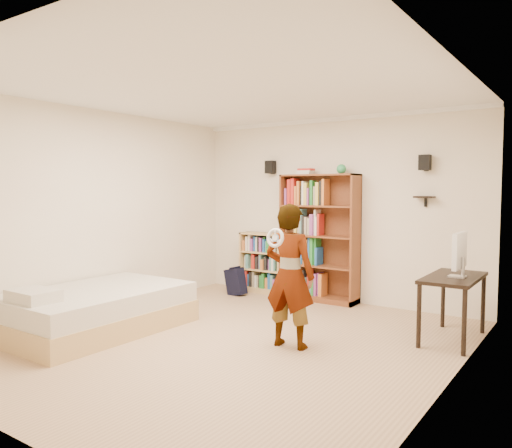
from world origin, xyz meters
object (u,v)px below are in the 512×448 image
Objects in this scene: computer_desk at (453,308)px; daybed at (96,304)px; tall_bookshelf at (319,238)px; person at (290,276)px; low_bookshelf at (263,263)px.

computer_desk is 0.50× the size of daybed.
tall_bookshelf reaches higher than person.
daybed is 2.35m from person.
daybed is (-1.41, -2.89, -0.63)m from tall_bookshelf.
tall_bookshelf is 1.24× the size of person.
tall_bookshelf reaches higher than low_bookshelf.
person reaches higher than daybed.
daybed is at bearing 14.18° from person.
low_bookshelf is 0.46× the size of daybed.
person is (1.78, -2.16, 0.28)m from low_bookshelf.
low_bookshelf is 0.92× the size of computer_desk.
low_bookshelf is at bearing 178.34° from tall_bookshelf.
tall_bookshelf reaches higher than daybed.
tall_bookshelf is 0.90× the size of daybed.
tall_bookshelf is 3.28m from daybed.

